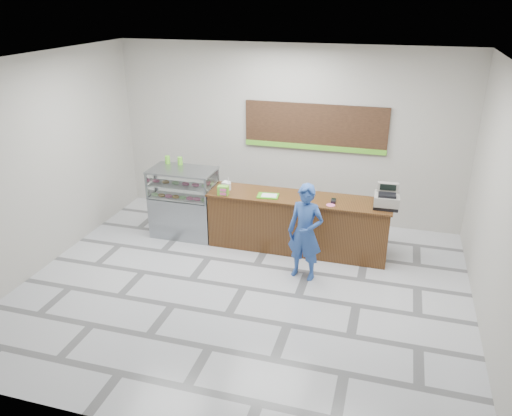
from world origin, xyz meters
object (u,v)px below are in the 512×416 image
(cash_register, at_px, (387,199))
(sales_counter, at_px, (298,223))
(display_case, at_px, (184,202))
(customer, at_px, (305,232))
(serving_tray, at_px, (268,196))

(cash_register, bearing_deg, sales_counter, 176.39)
(display_case, height_order, customer, customer)
(sales_counter, bearing_deg, customer, -71.84)
(sales_counter, xyz_separation_m, serving_tray, (-0.53, -0.12, 0.52))
(cash_register, relative_size, customer, 0.28)
(serving_tray, bearing_deg, sales_counter, 7.51)
(sales_counter, distance_m, customer, 1.02)
(serving_tray, xyz_separation_m, customer, (0.83, -0.80, -0.23))
(sales_counter, bearing_deg, display_case, -179.99)
(sales_counter, relative_size, serving_tray, 8.26)
(display_case, bearing_deg, serving_tray, -4.20)
(serving_tray, distance_m, customer, 1.18)
(display_case, bearing_deg, cash_register, -0.38)
(cash_register, relative_size, serving_tray, 1.14)
(display_case, height_order, cash_register, cash_register)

